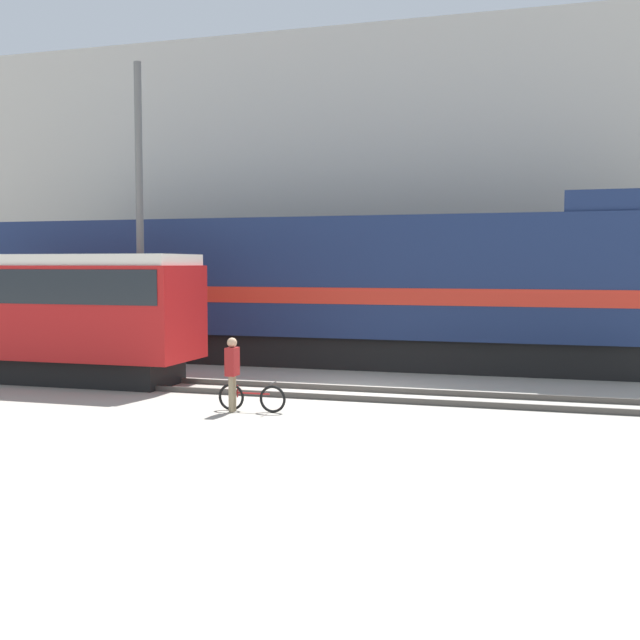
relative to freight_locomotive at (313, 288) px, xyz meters
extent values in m
plane|color=#9E998C|center=(2.75, -5.33, -2.47)|extent=(120.00, 120.00, 0.00)
cube|color=#47423D|center=(2.75, -6.58, -2.40)|extent=(60.00, 0.07, 0.14)
cube|color=#47423D|center=(2.75, -5.14, -2.40)|extent=(60.00, 0.07, 0.14)
cube|color=#47423D|center=(2.75, -0.72, -2.40)|extent=(60.00, 0.07, 0.14)
cube|color=#47423D|center=(2.75, 0.72, -2.40)|extent=(60.00, 0.07, 0.14)
cube|color=#B7B2A8|center=(2.75, 8.20, 3.71)|extent=(42.49, 6.00, 12.38)
cube|color=black|center=(-0.15, 0.00, -1.97)|extent=(20.13, 2.55, 1.00)
cube|color=navy|center=(-0.15, 0.00, 0.38)|extent=(21.88, 3.00, 3.72)
cube|color=red|center=(-0.15, 0.00, -0.17)|extent=(21.44, 3.04, 0.50)
cube|color=navy|center=(9.29, 0.00, 2.54)|extent=(3.00, 2.85, 0.60)
cube|color=black|center=(-6.21, -5.86, -2.12)|extent=(8.10, 2.00, 0.70)
cube|color=red|center=(-6.21, -5.86, -0.51)|extent=(9.20, 2.50, 2.53)
cube|color=#1E2328|center=(-6.21, -5.86, 0.20)|extent=(8.83, 2.54, 0.90)
cube|color=silver|center=(-6.21, -5.86, 0.90)|extent=(9.02, 2.38, 0.30)
torus|color=black|center=(1.78, -8.54, -2.17)|extent=(0.61, 0.07, 0.61)
torus|color=black|center=(0.80, -8.56, -2.17)|extent=(0.61, 0.07, 0.61)
cylinder|color=#B21E1E|center=(1.29, -8.55, -2.07)|extent=(0.83, 0.05, 0.04)
cylinder|color=#B21E1E|center=(0.95, -8.55, -2.04)|extent=(0.03, 0.03, 0.27)
cylinder|color=#262626|center=(1.78, -8.54, -1.82)|extent=(0.03, 0.44, 0.02)
cylinder|color=#8C7A5B|center=(0.89, -8.62, -2.07)|extent=(0.11, 0.11, 0.81)
cylinder|color=#8C7A5B|center=(0.89, -8.78, -2.07)|extent=(0.11, 0.11, 0.81)
cube|color=maroon|center=(0.89, -8.70, -1.35)|extent=(0.23, 0.36, 0.62)
sphere|color=tan|center=(0.89, -8.70, -0.93)|extent=(0.22, 0.22, 0.22)
cylinder|color=#595959|center=(-4.64, -2.93, 2.21)|extent=(0.23, 0.23, 9.37)
camera|label=1|loc=(7.89, -24.88, 0.79)|focal=45.00mm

